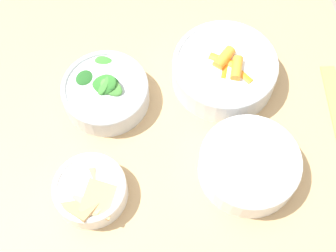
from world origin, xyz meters
The scene contains 6 objects.
ground_plane centered at (0.00, 0.00, 0.00)m, with size 10.00×10.00×0.00m, color gray.
dining_table centered at (0.00, 0.00, 0.65)m, with size 1.20×0.80×0.77m.
bowl_carrots centered at (-0.08, 0.13, 0.80)m, with size 0.20×0.20×0.07m.
bowl_greens centered at (-0.08, -0.10, 0.80)m, with size 0.16×0.16×0.08m.
bowl_beans_hotdog centered at (0.11, 0.13, 0.80)m, with size 0.17×0.17×0.05m.
bowl_cookies centered at (0.11, -0.14, 0.80)m, with size 0.12×0.12×0.05m.
Camera 1 is at (0.38, -0.06, 1.54)m, focal length 50.00 mm.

